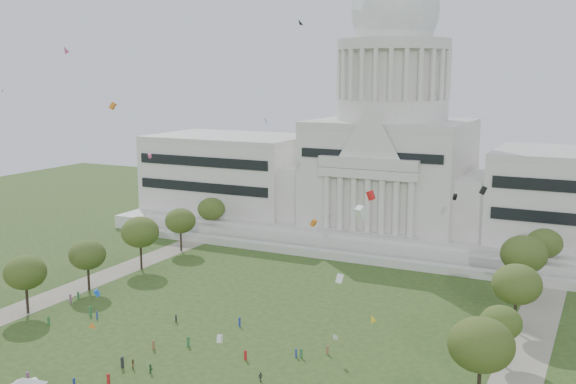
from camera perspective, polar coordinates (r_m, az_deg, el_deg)
capitol at (r=200.37m, az=8.66°, el=2.58°), size 160.00×64.50×91.30m
path_left at (r=158.27m, az=-18.50°, el=-8.10°), size 8.00×160.00×0.04m
path_right at (r=116.92m, az=18.84°, el=-14.68°), size 8.00×160.00×0.04m
row_tree_l_2 at (r=145.43m, az=-21.35°, el=-6.37°), size 8.42×8.42×11.97m
row_tree_r_2 at (r=102.15m, az=16.03°, el=-12.32°), size 9.55×9.55×13.58m
row_tree_l_3 at (r=156.06m, az=-16.62°, el=-5.12°), size 8.12×8.12×11.55m
row_tree_r_3 at (r=118.79m, az=17.57°, el=-10.52°), size 7.01×7.01×9.98m
row_tree_l_4 at (r=169.34m, az=-12.41°, el=-3.34°), size 9.29×9.29×13.21m
row_tree_r_4 at (r=132.69m, az=18.81°, el=-7.41°), size 9.19×9.19×13.06m
row_tree_l_5 at (r=184.69m, az=-9.10°, el=-2.43°), size 8.33×8.33×11.85m
row_tree_r_5 at (r=151.95m, az=19.34°, el=-5.00°), size 9.82×9.82×13.96m
row_tree_l_6 at (r=200.33m, az=-6.51°, el=-1.43°), size 8.19×8.19×11.64m
row_tree_r_6 at (r=169.40m, az=20.89°, el=-4.07°), size 8.42×8.42×11.97m
event_tent at (r=109.56m, az=-21.47°, el=-14.80°), size 9.53×9.53×4.02m
person_5 at (r=114.52m, az=-11.56°, el=-14.44°), size 1.55×1.25×1.57m
person_8 at (r=116.85m, az=-12.96°, el=-13.98°), size 0.91×0.86×1.61m
person_10 at (r=109.71m, az=-2.34°, el=-15.36°), size 0.77×1.06×1.61m
distant_crowd at (r=125.04m, az=-13.82°, el=-12.34°), size 62.40×37.45×1.94m
kite_swarm at (r=104.75m, az=-8.36°, el=1.08°), size 84.43×107.24×65.53m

